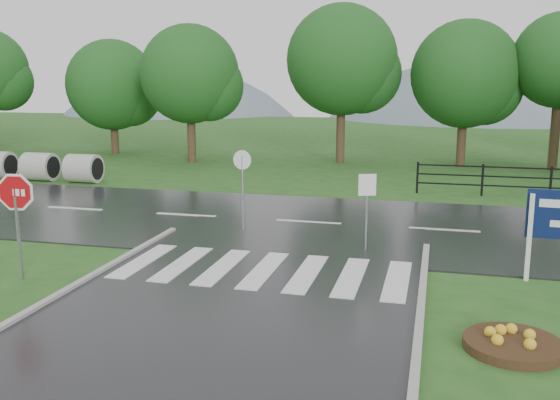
# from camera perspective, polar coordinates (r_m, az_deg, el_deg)

# --- Properties ---
(ground) EXTENTS (120.00, 120.00, 0.00)m
(ground) POSITION_cam_1_polar(r_m,az_deg,el_deg) (9.94, -9.63, -15.13)
(ground) COLOR #25541C
(ground) RESTS_ON ground
(main_road) EXTENTS (90.00, 8.00, 0.04)m
(main_road) POSITION_cam_1_polar(r_m,az_deg,el_deg) (19.00, 2.62, -2.15)
(main_road) COLOR black
(main_road) RESTS_ON ground
(crosswalk) EXTENTS (6.50, 2.80, 0.02)m
(crosswalk) POSITION_cam_1_polar(r_m,az_deg,el_deg) (14.30, -1.49, -6.40)
(crosswalk) COLOR silver
(crosswalk) RESTS_ON ground
(fence_west) EXTENTS (9.58, 0.08, 1.20)m
(fence_west) POSITION_cam_1_polar(r_m,az_deg,el_deg) (24.71, 23.53, 1.75)
(fence_west) COLOR black
(fence_west) RESTS_ON ground
(hills) EXTENTS (102.00, 48.00, 48.00)m
(hills) POSITION_cam_1_polar(r_m,az_deg,el_deg) (75.77, 13.67, -4.37)
(hills) COLOR slate
(hills) RESTS_ON ground
(treeline) EXTENTS (83.20, 5.20, 10.00)m
(treeline) POSITION_cam_1_polar(r_m,az_deg,el_deg) (32.52, 9.40, 3.30)
(treeline) COLOR #174B19
(treeline) RESTS_ON ground
(stop_sign) EXTENTS (1.11, 0.17, 2.51)m
(stop_sign) POSITION_cam_1_polar(r_m,az_deg,el_deg) (14.54, -23.00, -0.09)
(stop_sign) COLOR #939399
(stop_sign) RESTS_ON ground
(flower_bed) EXTENTS (1.60, 1.60, 0.32)m
(flower_bed) POSITION_cam_1_polar(r_m,az_deg,el_deg) (11.11, 20.55, -12.13)
(flower_bed) COLOR #332111
(flower_bed) RESTS_ON ground
(reg_sign_small) EXTENTS (0.43, 0.17, 2.01)m
(reg_sign_small) POSITION_cam_1_polar(r_m,az_deg,el_deg) (15.73, 7.96, 0.30)
(reg_sign_small) COLOR #939399
(reg_sign_small) RESTS_ON ground
(reg_sign_round) EXTENTS (0.55, 0.09, 2.35)m
(reg_sign_round) POSITION_cam_1_polar(r_m,az_deg,el_deg) (17.74, -3.44, 1.75)
(reg_sign_round) COLOR #939399
(reg_sign_round) RESTS_ON ground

